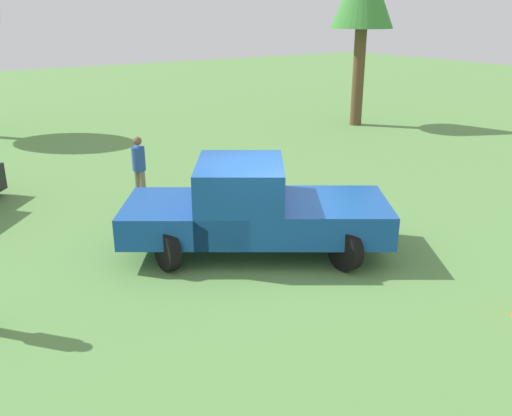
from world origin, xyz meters
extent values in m
plane|color=#5B8C47|center=(0.00, 0.00, 0.00)|extent=(80.00, 80.00, 0.00)
cylinder|color=black|center=(0.17, -1.81, 0.39)|extent=(0.78, 0.22, 0.78)
cylinder|color=black|center=(-1.21, -0.88, 0.39)|extent=(0.78, 0.22, 0.78)
cylinder|color=black|center=(1.97, 0.89, 0.39)|extent=(0.78, 0.22, 0.78)
cylinder|color=black|center=(0.59, 1.82, 0.39)|extent=(0.78, 0.22, 0.78)
cube|color=#144799|center=(-0.47, -1.26, 0.73)|extent=(2.76, 2.78, 0.64)
cube|color=#144799|center=(0.55, 0.26, 1.11)|extent=(2.53, 2.44, 1.40)
cube|color=slate|center=(0.55, 0.26, 1.55)|extent=(2.27, 2.15, 0.48)
cube|color=#144799|center=(1.11, 1.10, 0.71)|extent=(2.98, 3.11, 0.60)
cube|color=silver|center=(-1.00, -2.05, 0.47)|extent=(1.63, 1.14, 0.16)
cylinder|color=#7A6B51|center=(4.59, 0.74, 0.39)|extent=(0.14, 0.14, 0.79)
cylinder|color=#7A6B51|center=(4.40, 0.69, 0.39)|extent=(0.14, 0.14, 0.79)
cylinder|color=#284C93|center=(4.49, 0.72, 1.08)|extent=(0.39, 0.39, 0.59)
sphere|color=brown|center=(4.49, 0.72, 1.53)|extent=(0.21, 0.21, 0.21)
cylinder|color=brown|center=(8.69, -10.51, 1.91)|extent=(0.47, 0.47, 3.83)
camera|label=1|loc=(-7.91, 5.51, 4.50)|focal=38.44mm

